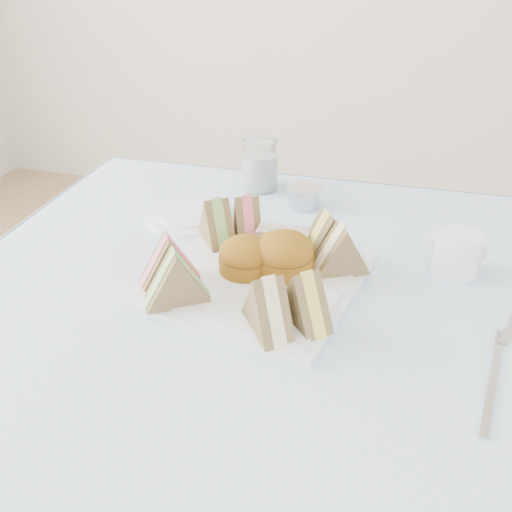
% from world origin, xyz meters
% --- Properties ---
extents(table, '(0.90, 0.90, 0.74)m').
position_xyz_m(table, '(0.00, 0.00, 0.37)').
color(table, brown).
rests_on(table, floor).
extents(tablecloth, '(1.02, 1.02, 0.01)m').
position_xyz_m(tablecloth, '(0.00, 0.00, 0.74)').
color(tablecloth, silver).
rests_on(tablecloth, table).
extents(serving_plate, '(0.37, 0.37, 0.01)m').
position_xyz_m(serving_plate, '(-0.02, 0.04, 0.75)').
color(serving_plate, white).
rests_on(serving_plate, tablecloth).
extents(sandwich_fl_a, '(0.10, 0.09, 0.08)m').
position_xyz_m(sandwich_fl_a, '(-0.14, -0.01, 0.80)').
color(sandwich_fl_a, brown).
rests_on(sandwich_fl_a, serving_plate).
extents(sandwich_fl_b, '(0.11, 0.09, 0.09)m').
position_xyz_m(sandwich_fl_b, '(-0.11, -0.05, 0.80)').
color(sandwich_fl_b, brown).
rests_on(sandwich_fl_b, serving_plate).
extents(sandwich_fr_a, '(0.09, 0.10, 0.08)m').
position_xyz_m(sandwich_fr_a, '(0.08, -0.05, 0.80)').
color(sandwich_fr_a, brown).
rests_on(sandwich_fr_a, serving_plate).
extents(sandwich_fr_b, '(0.09, 0.10, 0.09)m').
position_xyz_m(sandwich_fr_b, '(0.03, -0.08, 0.80)').
color(sandwich_fr_b, brown).
rests_on(sandwich_fr_b, serving_plate).
extents(sandwich_bl_a, '(0.09, 0.10, 0.08)m').
position_xyz_m(sandwich_bl_a, '(-0.11, 0.14, 0.80)').
color(sandwich_bl_a, brown).
rests_on(sandwich_bl_a, serving_plate).
extents(sandwich_bl_b, '(0.08, 0.10, 0.08)m').
position_xyz_m(sandwich_bl_b, '(-0.07, 0.17, 0.80)').
color(sandwich_bl_b, brown).
rests_on(sandwich_bl_b, serving_plate).
extents(sandwich_br_a, '(0.11, 0.08, 0.08)m').
position_xyz_m(sandwich_br_a, '(0.11, 0.09, 0.80)').
color(sandwich_br_a, brown).
rests_on(sandwich_br_a, serving_plate).
extents(sandwich_br_b, '(0.10, 0.09, 0.08)m').
position_xyz_m(sandwich_br_b, '(0.08, 0.14, 0.80)').
color(sandwich_br_b, brown).
rests_on(sandwich_br_b, serving_plate).
extents(scone_left, '(0.10, 0.10, 0.06)m').
position_xyz_m(scone_left, '(-0.04, 0.05, 0.79)').
color(scone_left, brown).
rests_on(scone_left, serving_plate).
extents(scone_right, '(0.12, 0.12, 0.07)m').
position_xyz_m(scone_right, '(0.02, 0.07, 0.79)').
color(scone_right, brown).
rests_on(scone_right, serving_plate).
extents(pastry_slice, '(0.09, 0.04, 0.04)m').
position_xyz_m(pastry_slice, '(0.01, 0.14, 0.78)').
color(pastry_slice, beige).
rests_on(pastry_slice, serving_plate).
extents(side_plate, '(0.21, 0.21, 0.01)m').
position_xyz_m(side_plate, '(-0.20, 0.23, 0.75)').
color(side_plate, white).
rests_on(side_plate, tablecloth).
extents(water_glass, '(0.09, 0.09, 0.11)m').
position_xyz_m(water_glass, '(-0.11, 0.42, 0.80)').
color(water_glass, white).
rests_on(water_glass, tablecloth).
extents(tea_strainer, '(0.09, 0.09, 0.04)m').
position_xyz_m(tea_strainer, '(0.01, 0.35, 0.77)').
color(tea_strainer, '#B1B0B8').
rests_on(tea_strainer, tablecloth).
extents(fork, '(0.04, 0.18, 0.00)m').
position_xyz_m(fork, '(0.33, -0.11, 0.75)').
color(fork, '#B1B0B8').
rests_on(fork, tablecloth).
extents(creamer_jug, '(0.08, 0.08, 0.07)m').
position_xyz_m(creamer_jug, '(0.29, 0.16, 0.78)').
color(creamer_jug, white).
rests_on(creamer_jug, tablecloth).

